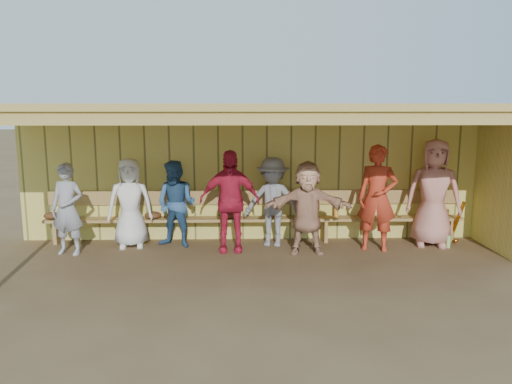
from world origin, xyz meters
TOP-DOWN VIEW (x-y plane):
  - ground at (0.00, 0.00)m, footprint 90.00×90.00m
  - player_a at (-3.14, 0.37)m, footprint 0.63×0.48m
  - player_b at (-2.20, 0.79)m, footprint 0.84×0.61m
  - player_c at (-1.39, 0.77)m, footprint 0.90×0.80m
  - player_d at (-0.45, 0.49)m, footprint 1.03×0.44m
  - player_e at (0.31, 0.81)m, footprint 1.12×0.78m
  - player_f at (0.86, 0.30)m, footprint 1.48×0.55m
  - player_g at (2.08, 0.49)m, footprint 0.76×0.60m
  - player_h at (3.14, 0.73)m, footprint 1.05×0.82m
  - dugout_structure at (0.39, 0.69)m, footprint 8.80×3.20m
  - bench at (0.00, 1.12)m, footprint 7.60×0.34m
  - dugout_equipment at (-1.02, 0.99)m, footprint 7.52×0.62m

SIDE VIEW (x-z plane):
  - ground at x=0.00m, z-range 0.00..0.00m
  - dugout_equipment at x=-1.02m, z-range 0.09..0.89m
  - bench at x=0.00m, z-range 0.06..0.99m
  - player_c at x=-1.39m, z-range 0.00..1.53m
  - player_a at x=-3.14m, z-range 0.00..1.55m
  - player_f at x=0.86m, z-range 0.00..1.57m
  - player_b at x=-2.20m, z-range 0.00..1.58m
  - player_e at x=0.31m, z-range 0.00..1.58m
  - player_d at x=-0.45m, z-range 0.00..1.74m
  - player_g at x=2.08m, z-range 0.00..1.82m
  - player_h at x=3.14m, z-range 0.00..1.91m
  - dugout_structure at x=0.39m, z-range 0.44..2.94m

